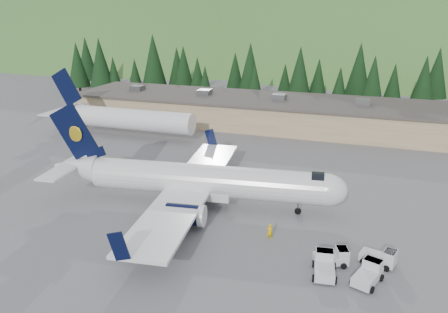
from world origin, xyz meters
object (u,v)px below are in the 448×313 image
baggage_tug_c (324,265)px  airliner (198,181)px  second_airliner (118,117)px  ramp_worker (270,232)px  baggage_tug_b (381,257)px  baggage_tug_d (369,273)px  terminal_building (253,110)px  baggage_tug_a (334,257)px

baggage_tug_c → airliner: bearing=51.2°
second_airliner → ramp_worker: second_airliner is taller
second_airliner → baggage_tug_b: (43.53, -28.29, -2.62)m
airliner → second_airliner: bearing=130.1°
second_airliner → airliner: bearing=-42.7°
baggage_tug_d → ramp_worker: size_ratio=2.14×
airliner → terminal_building: 38.34m
second_airliner → terminal_building: size_ratio=0.39×
baggage_tug_c → ramp_worker: 7.00m
ramp_worker → baggage_tug_d: bearing=136.1°
baggage_tug_a → ramp_worker: ramp_worker is taller
second_airliner → ramp_worker: bearing=-39.1°
baggage_tug_d → baggage_tug_a: bearing=80.1°
baggage_tug_a → baggage_tug_d: bearing=-49.0°
baggage_tug_c → ramp_worker: baggage_tug_c is taller
baggage_tug_a → terminal_building: size_ratio=0.05×
baggage_tug_a → baggage_tug_d: 3.38m
baggage_tug_d → ramp_worker: (-9.21, 4.14, 0.07)m
baggage_tug_a → airliner: bearing=135.8°
baggage_tug_b → baggage_tug_d: size_ratio=0.93×
baggage_tug_a → baggage_tug_c: size_ratio=0.93×
baggage_tug_c → baggage_tug_d: baggage_tug_c is taller
airliner → terminal_building: bearing=88.9°
airliner → baggage_tug_b: airliner is taller
baggage_tug_c → terminal_building: bearing=14.3°
terminal_building → baggage_tug_b: bearing=-61.9°
baggage_tug_b → baggage_tug_c: 5.36m
second_airliner → ramp_worker: size_ratio=16.97×
baggage_tug_c → ramp_worker: (-5.66, 4.12, 0.04)m
second_airliner → baggage_tug_b: 51.98m
second_airliner → baggage_tug_a: second_airliner is taller
baggage_tug_b → baggage_tug_d: baggage_tug_d is taller
baggage_tug_d → airliner: bearing=84.2°
baggage_tug_c → terminal_building: terminal_building is taller
second_airliner → baggage_tug_c: size_ratio=8.04×
airliner → baggage_tug_a: bearing=-32.4°
baggage_tug_b → baggage_tug_d: 3.08m
baggage_tug_d → ramp_worker: 10.10m
ramp_worker → terminal_building: bearing=-92.4°
airliner → baggage_tug_a: (15.70, -7.39, -2.30)m
baggage_tug_b → baggage_tug_a: bearing=-146.4°
airliner → baggage_tug_b: size_ratio=10.46×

